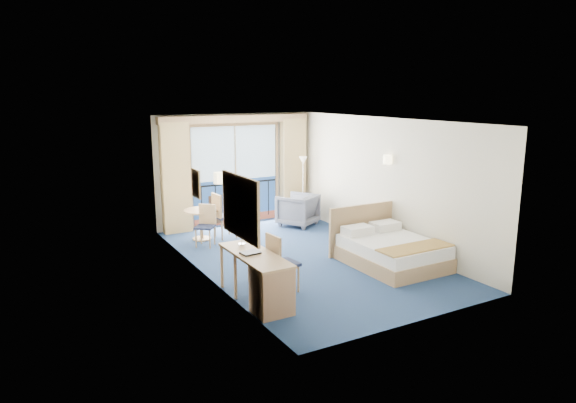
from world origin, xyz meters
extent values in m
plane|color=navy|center=(0.00, 0.00, 0.00)|extent=(6.50, 6.50, 0.00)
cube|color=silver|center=(0.00, 3.26, 1.35)|extent=(4.00, 0.02, 2.70)
cube|color=silver|center=(0.00, -3.26, 1.35)|extent=(4.00, 0.02, 2.70)
cube|color=silver|center=(-2.01, 0.00, 1.35)|extent=(0.02, 6.50, 2.70)
cube|color=silver|center=(2.01, 0.00, 1.35)|extent=(0.02, 6.50, 2.70)
cube|color=white|center=(0.00, 0.00, 2.71)|extent=(4.00, 6.50, 0.02)
cube|color=navy|center=(0.00, 3.22, 0.56)|extent=(2.20, 0.02, 1.08)
cube|color=#A8C6DD|center=(0.00, 3.22, 1.76)|extent=(2.20, 0.02, 1.32)
cube|color=brown|center=(0.00, 3.22, 0.10)|extent=(2.20, 0.02, 0.20)
cube|color=black|center=(0.00, 3.22, 1.00)|extent=(2.20, 0.02, 0.04)
cube|color=tan|center=(0.00, 3.21, 2.46)|extent=(2.36, 0.03, 0.12)
cube|color=tan|center=(-1.15, 3.21, 1.20)|extent=(0.06, 0.03, 2.40)
cube|color=tan|center=(1.15, 3.21, 1.20)|extent=(0.06, 0.03, 2.40)
cube|color=silver|center=(0.00, 3.21, 1.20)|extent=(0.05, 0.02, 2.40)
cube|color=#352418|center=(0.35, 3.21, 0.40)|extent=(0.35, 0.02, 0.70)
cube|color=#352418|center=(-0.55, 3.21, 0.40)|extent=(0.35, 0.02, 0.70)
cube|color=#352418|center=(-0.05, 3.21, 0.30)|extent=(0.30, 0.02, 0.45)
cube|color=black|center=(-0.90, 3.22, 0.55)|extent=(0.02, 0.01, 0.90)
cube|color=black|center=(-0.54, 3.22, 0.55)|extent=(0.02, 0.01, 0.90)
cube|color=black|center=(-0.18, 3.22, 0.55)|extent=(0.03, 0.01, 0.90)
cube|color=black|center=(0.18, 3.22, 0.55)|extent=(0.03, 0.01, 0.90)
cube|color=black|center=(0.54, 3.22, 0.55)|extent=(0.02, 0.01, 0.90)
cube|color=black|center=(0.90, 3.22, 0.55)|extent=(0.02, 0.01, 0.90)
cube|color=tan|center=(-1.55, 3.07, 1.28)|extent=(0.65, 0.22, 2.55)
cube|color=tan|center=(1.55, 3.07, 1.28)|extent=(0.65, 0.22, 2.55)
cube|color=tan|center=(0.00, 3.10, 2.58)|extent=(3.80, 0.25, 0.18)
cube|color=tan|center=(-1.98, -1.50, 1.55)|extent=(0.04, 1.25, 0.95)
cube|color=silver|center=(-1.95, -1.50, 1.55)|extent=(0.01, 1.12, 0.82)
cube|color=tan|center=(-1.98, 0.45, 1.60)|extent=(0.03, 0.42, 0.52)
cube|color=gray|center=(-1.96, 0.45, 1.60)|extent=(0.01, 0.34, 0.44)
cylinder|color=#FFEEB2|center=(-1.94, -0.60, 1.85)|extent=(0.18, 0.18, 0.18)
cylinder|color=#FFEEB2|center=(1.94, -0.15, 1.85)|extent=(0.18, 0.18, 0.18)
cube|color=tan|center=(1.26, -1.21, 0.14)|extent=(1.45, 1.81, 0.27)
cube|color=white|center=(1.26, -1.21, 0.38)|extent=(1.39, 1.76, 0.23)
cube|color=#AA8E42|center=(1.26, -1.80, 0.51)|extent=(1.43, 0.50, 0.03)
cube|color=white|center=(0.91, -0.56, 0.58)|extent=(0.56, 0.36, 0.16)
cube|color=white|center=(1.60, -0.56, 0.58)|extent=(0.56, 0.36, 0.16)
cube|color=tan|center=(1.26, -0.26, 0.50)|extent=(1.58, 0.05, 1.00)
cube|color=#A47B57|center=(1.76, 0.26, 0.28)|extent=(0.43, 0.41, 0.56)
cube|color=silver|center=(1.80, 0.29, 0.61)|extent=(0.23, 0.20, 0.09)
imported|color=#4D515E|center=(1.21, 2.25, 0.39)|extent=(1.15, 1.16, 0.78)
cylinder|color=silver|center=(1.64, 2.71, 0.02)|extent=(0.22, 0.22, 0.03)
cylinder|color=silver|center=(1.64, 2.71, 0.76)|extent=(0.02, 0.02, 1.53)
cone|color=white|center=(1.64, 2.71, 1.53)|extent=(0.20, 0.20, 0.18)
cube|color=tan|center=(-1.71, -1.43, 0.74)|extent=(0.56, 1.63, 0.04)
cube|color=#A47B57|center=(-1.71, -1.99, 0.36)|extent=(0.53, 0.49, 0.72)
cylinder|color=tan|center=(-1.96, -1.22, 0.36)|extent=(0.05, 0.05, 0.72)
cylinder|color=tan|center=(-1.46, -1.22, 0.36)|extent=(0.05, 0.05, 0.72)
cylinder|color=tan|center=(-1.96, -0.66, 0.36)|extent=(0.05, 0.05, 0.72)
cylinder|color=tan|center=(-1.46, -0.66, 0.36)|extent=(0.05, 0.05, 0.72)
cube|color=#1B2340|center=(-1.14, -1.31, 0.47)|extent=(0.46, 0.46, 0.05)
cube|color=tan|center=(-1.34, -1.33, 0.74)|extent=(0.08, 0.42, 0.50)
cylinder|color=tan|center=(-0.95, -1.47, 0.23)|extent=(0.04, 0.04, 0.45)
cylinder|color=tan|center=(-0.98, -1.13, 0.23)|extent=(0.04, 0.04, 0.45)
cylinder|color=tan|center=(-1.30, -1.50, 0.23)|extent=(0.04, 0.04, 0.45)
cylinder|color=tan|center=(-1.33, -1.16, 0.23)|extent=(0.04, 0.04, 0.45)
cube|color=black|center=(-1.77, -1.38, 0.78)|extent=(0.31, 0.25, 0.03)
cylinder|color=silver|center=(-1.72, -0.94, 0.79)|extent=(0.11, 0.11, 0.02)
cylinder|color=silver|center=(-1.72, -0.94, 0.97)|extent=(0.02, 0.02, 0.38)
cone|color=white|center=(-1.72, -0.94, 1.16)|extent=(0.11, 0.11, 0.10)
cylinder|color=tan|center=(-1.27, 2.24, 0.65)|extent=(0.75, 0.75, 0.04)
cylinder|color=tan|center=(-1.27, 2.24, 0.33)|extent=(0.07, 0.07, 0.65)
cylinder|color=tan|center=(-1.27, 2.24, 0.01)|extent=(0.41, 0.41, 0.03)
cube|color=#1B2340|center=(-0.74, 2.12, 0.49)|extent=(0.47, 0.47, 0.05)
cube|color=tan|center=(-0.95, 2.11, 0.76)|extent=(0.07, 0.44, 0.52)
cylinder|color=tan|center=(-0.55, 1.96, 0.23)|extent=(0.04, 0.04, 0.47)
cylinder|color=tan|center=(-0.58, 2.31, 0.23)|extent=(0.04, 0.04, 0.47)
cylinder|color=tan|center=(-0.91, 1.93, 0.23)|extent=(0.04, 0.04, 0.47)
cylinder|color=tan|center=(-0.93, 2.28, 0.23)|extent=(0.04, 0.04, 0.47)
cube|color=#1B2340|center=(-1.38, 1.70, 0.42)|extent=(0.53, 0.53, 0.04)
cube|color=tan|center=(-1.26, 1.84, 0.65)|extent=(0.31, 0.27, 0.45)
cylinder|color=tan|center=(-1.59, 1.68, 0.20)|extent=(0.03, 0.03, 0.40)
cylinder|color=tan|center=(-1.36, 1.49, 0.20)|extent=(0.03, 0.03, 0.40)
cylinder|color=tan|center=(-1.40, 1.92, 0.20)|extent=(0.03, 0.03, 0.40)
cylinder|color=tan|center=(-1.16, 1.72, 0.20)|extent=(0.03, 0.03, 0.40)
camera|label=1|loc=(-4.97, -8.28, 3.22)|focal=32.00mm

